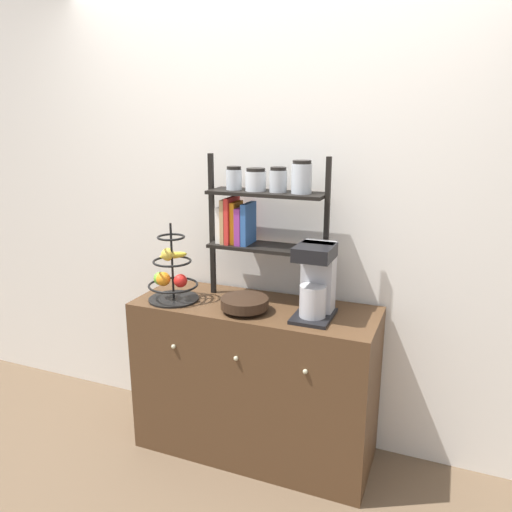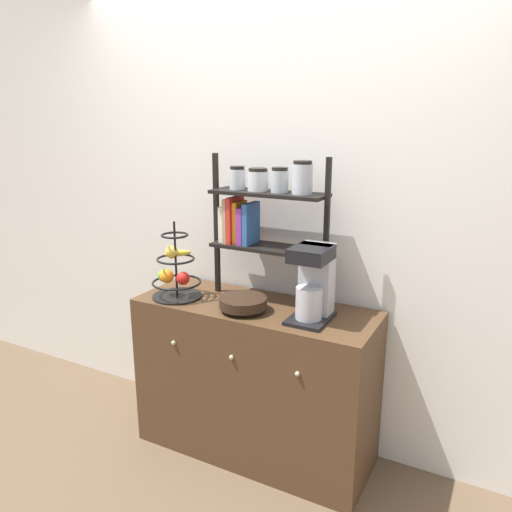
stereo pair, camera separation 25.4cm
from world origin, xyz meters
TOP-DOWN VIEW (x-y plane):
  - ground_plane at (0.00, 0.00)m, footprint 12.00×12.00m
  - wall_back at (0.00, 0.52)m, footprint 7.00×0.05m
  - sideboard at (0.00, 0.24)m, footprint 1.29×0.50m
  - coffee_maker at (0.33, 0.22)m, footprint 0.19×0.26m
  - fruit_stand at (-0.45, 0.15)m, footprint 0.27×0.27m
  - wooden_bowl at (-0.02, 0.14)m, footprint 0.24×0.24m
  - shelf_hutch at (-0.03, 0.34)m, footprint 0.66×0.20m

SIDE VIEW (x-z plane):
  - ground_plane at x=0.00m, z-range 0.00..0.00m
  - sideboard at x=0.00m, z-range 0.00..0.87m
  - wooden_bowl at x=-0.02m, z-range 0.88..0.95m
  - fruit_stand at x=-0.45m, z-range 0.79..1.22m
  - coffee_maker at x=0.33m, z-range 0.87..1.24m
  - wall_back at x=0.00m, z-range 0.00..2.60m
  - shelf_hutch at x=-0.03m, z-range 0.98..1.75m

